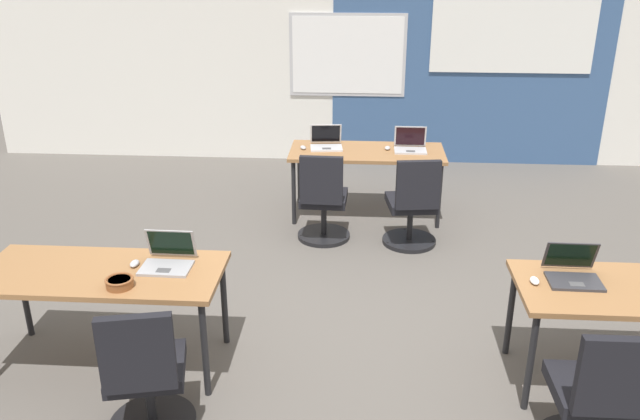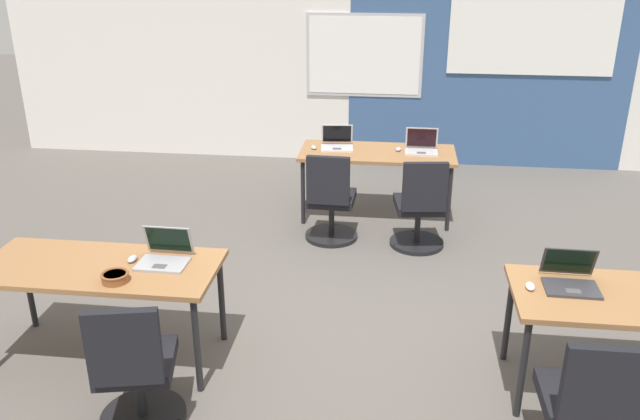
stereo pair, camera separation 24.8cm
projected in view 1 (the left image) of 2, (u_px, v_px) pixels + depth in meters
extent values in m
plane|color=#56514C|center=(364.00, 325.00, 5.00)|extent=(24.00, 24.00, 0.00)
cube|color=silver|center=(369.00, 54.00, 8.35)|extent=(10.00, 0.20, 2.80)
cube|color=#385684|center=(472.00, 56.00, 8.17)|extent=(3.50, 0.01, 2.80)
cube|color=#B7B7BC|center=(348.00, 55.00, 8.26)|extent=(1.48, 0.02, 1.04)
cube|color=white|center=(348.00, 55.00, 8.26)|extent=(1.40, 0.02, 0.96)
cube|color=white|center=(515.00, 13.00, 7.92)|extent=(2.00, 0.02, 1.45)
cube|color=olive|center=(101.00, 273.00, 4.29)|extent=(1.60, 0.70, 0.04)
cylinder|color=black|center=(205.00, 350.00, 4.10)|extent=(0.04, 0.04, 0.68)
cylinder|color=black|center=(24.00, 294.00, 4.75)|extent=(0.04, 0.04, 0.68)
cylinder|color=black|center=(224.00, 301.00, 4.66)|extent=(0.04, 0.04, 0.68)
cylinder|color=black|center=(530.00, 362.00, 3.98)|extent=(0.04, 0.04, 0.68)
cylinder|color=black|center=(511.00, 311.00, 4.53)|extent=(0.04, 0.04, 0.68)
cube|color=olive|center=(367.00, 152.00, 6.77)|extent=(1.60, 0.70, 0.04)
cylinder|color=black|center=(294.00, 193.00, 6.67)|extent=(0.04, 0.04, 0.68)
cylinder|color=black|center=(439.00, 197.00, 6.58)|extent=(0.04, 0.04, 0.68)
cylinder|color=black|center=(299.00, 174.00, 7.23)|extent=(0.04, 0.04, 0.68)
cylinder|color=black|center=(434.00, 177.00, 7.13)|extent=(0.04, 0.04, 0.68)
cube|color=#9E9EA3|center=(166.00, 268.00, 4.30)|extent=(0.33, 0.24, 0.02)
cube|color=#4C4C4F|center=(163.00, 270.00, 4.25)|extent=(0.09, 0.06, 0.00)
cube|color=#9E9EA3|center=(171.00, 243.00, 4.39)|extent=(0.33, 0.08, 0.21)
cube|color=black|center=(171.00, 243.00, 4.38)|extent=(0.30, 0.06, 0.19)
ellipsoid|color=#B2B2B7|center=(135.00, 263.00, 4.34)|extent=(0.06, 0.10, 0.03)
cylinder|color=black|center=(150.00, 397.00, 3.88)|extent=(0.06, 0.06, 0.34)
cube|color=black|center=(146.00, 368.00, 3.80)|extent=(0.52, 0.52, 0.08)
cube|color=black|center=(137.00, 354.00, 3.47)|extent=(0.40, 0.14, 0.46)
sphere|color=black|center=(156.00, 398.00, 4.16)|extent=(0.04, 0.04, 0.04)
cube|color=#333338|center=(574.00, 282.00, 4.12)|extent=(0.33, 0.23, 0.02)
cube|color=#4C4C4F|center=(577.00, 284.00, 4.07)|extent=(0.09, 0.06, 0.00)
cube|color=#333338|center=(570.00, 255.00, 4.22)|extent=(0.33, 0.09, 0.21)
cube|color=black|center=(571.00, 255.00, 4.22)|extent=(0.30, 0.08, 0.18)
ellipsoid|color=silver|center=(535.00, 281.00, 4.12)|extent=(0.06, 0.10, 0.03)
cylinder|color=black|center=(586.00, 420.00, 3.69)|extent=(0.06, 0.06, 0.34)
cube|color=black|center=(592.00, 390.00, 3.61)|extent=(0.44, 0.44, 0.08)
cube|color=black|center=(617.00, 377.00, 3.28)|extent=(0.40, 0.06, 0.46)
sphere|color=black|center=(570.00, 419.00, 3.98)|extent=(0.04, 0.04, 0.04)
cube|color=#B7B7BC|center=(410.00, 151.00, 6.72)|extent=(0.33, 0.23, 0.02)
cube|color=#4C4C4F|center=(411.00, 151.00, 6.67)|extent=(0.09, 0.06, 0.00)
cube|color=#B7B7BC|center=(410.00, 136.00, 6.80)|extent=(0.33, 0.04, 0.22)
cube|color=black|center=(410.00, 136.00, 6.79)|extent=(0.30, 0.03, 0.19)
ellipsoid|color=#B2B2B7|center=(387.00, 148.00, 6.79)|extent=(0.06, 0.10, 0.03)
cylinder|color=black|center=(409.00, 241.00, 6.37)|extent=(0.52, 0.52, 0.04)
cylinder|color=black|center=(410.00, 223.00, 6.29)|extent=(0.06, 0.06, 0.34)
cube|color=black|center=(411.00, 203.00, 6.21)|extent=(0.50, 0.50, 0.08)
cube|color=black|center=(418.00, 185.00, 5.88)|extent=(0.40, 0.11, 0.46)
sphere|color=black|center=(404.00, 231.00, 6.58)|extent=(0.04, 0.04, 0.04)
sphere|color=black|center=(433.00, 243.00, 6.31)|extent=(0.04, 0.04, 0.04)
sphere|color=black|center=(388.00, 244.00, 6.28)|extent=(0.04, 0.04, 0.04)
cube|color=silver|center=(326.00, 148.00, 6.81)|extent=(0.35, 0.26, 0.02)
cube|color=#4C4C4F|center=(327.00, 148.00, 6.76)|extent=(0.10, 0.07, 0.00)
cube|color=silver|center=(326.00, 134.00, 6.90)|extent=(0.34, 0.10, 0.21)
cube|color=black|center=(326.00, 134.00, 6.90)|extent=(0.30, 0.09, 0.19)
ellipsoid|color=#B2B2B7|center=(303.00, 147.00, 6.80)|extent=(0.08, 0.11, 0.03)
cylinder|color=black|center=(324.00, 235.00, 6.48)|extent=(0.52, 0.52, 0.04)
cylinder|color=black|center=(324.00, 218.00, 6.41)|extent=(0.06, 0.06, 0.34)
cube|color=black|center=(324.00, 198.00, 6.33)|extent=(0.46, 0.46, 0.08)
cube|color=black|center=(321.00, 180.00, 6.00)|extent=(0.40, 0.07, 0.46)
sphere|color=black|center=(326.00, 226.00, 6.70)|extent=(0.04, 0.04, 0.04)
sphere|color=black|center=(346.00, 239.00, 6.39)|extent=(0.04, 0.04, 0.04)
sphere|color=black|center=(301.00, 237.00, 6.44)|extent=(0.04, 0.04, 0.04)
cylinder|color=brown|center=(120.00, 283.00, 4.07)|extent=(0.17, 0.17, 0.05)
torus|color=brown|center=(119.00, 279.00, 4.06)|extent=(0.18, 0.18, 0.02)
cylinder|color=gold|center=(119.00, 280.00, 4.06)|extent=(0.14, 0.14, 0.01)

